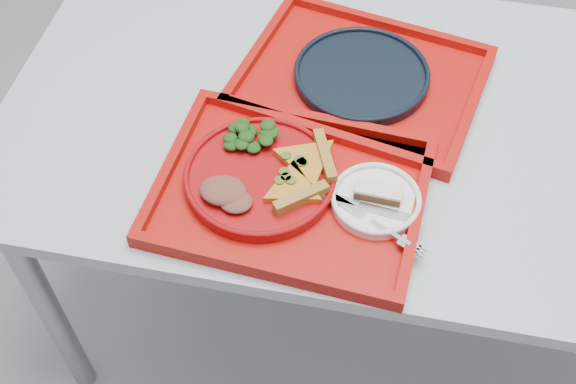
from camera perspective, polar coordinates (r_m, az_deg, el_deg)
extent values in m
plane|color=#919499|center=(1.98, 7.56, -9.68)|extent=(10.00, 10.00, 0.00)
cube|color=#9AA4AC|center=(1.38, 10.75, 4.82)|extent=(1.60, 0.80, 0.03)
cylinder|color=gray|center=(1.64, -18.36, -8.78)|extent=(0.05, 0.05, 0.72)
cylinder|color=gray|center=(1.98, -11.38, 7.15)|extent=(0.05, 0.05, 0.72)
cube|color=#A50D08|center=(1.23, 0.22, -0.06)|extent=(0.48, 0.38, 0.01)
cube|color=#A50D08|center=(1.43, 5.79, 8.70)|extent=(0.51, 0.44, 0.01)
cylinder|color=maroon|center=(1.24, -2.19, 1.12)|extent=(0.26, 0.26, 0.02)
cylinder|color=white|center=(1.22, 6.94, -0.74)|extent=(0.15, 0.15, 0.01)
cylinder|color=black|center=(1.42, 5.83, 9.11)|extent=(0.26, 0.26, 0.02)
ellipsoid|color=black|center=(1.26, -3.18, 4.49)|extent=(0.08, 0.07, 0.04)
ellipsoid|color=brown|center=(1.20, -5.14, 0.11)|extent=(0.08, 0.06, 0.02)
cube|color=#442B16|center=(1.21, 7.14, -0.11)|extent=(0.08, 0.03, 0.02)
cube|color=beige|center=(1.20, 7.19, 0.21)|extent=(0.08, 0.03, 0.01)
cube|color=silver|center=(1.19, 6.33, -1.17)|extent=(0.19, 0.04, 0.01)
cube|color=silver|center=(1.18, 6.56, -2.21)|extent=(0.17, 0.10, 0.01)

